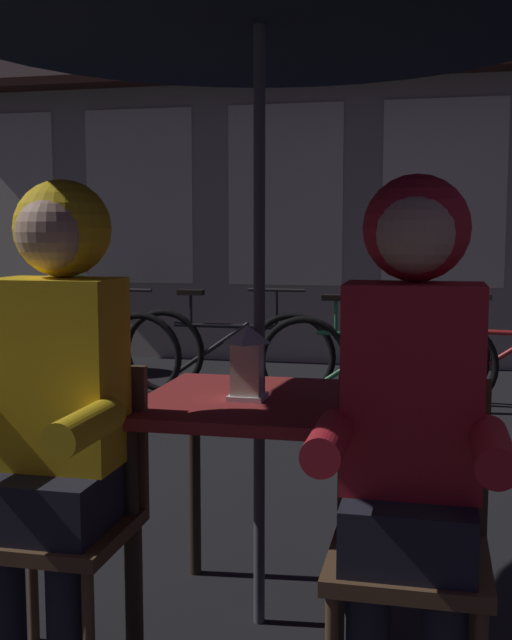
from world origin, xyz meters
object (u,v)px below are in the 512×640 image
at_px(bicycle_second, 78,351).
at_px(potted_plant, 66,312).
at_px(person_right_hooded, 412,399).
at_px(bicycle_third, 226,351).
at_px(person_left_hooded, 54,382).
at_px(bicycle_fourth, 375,361).
at_px(lantern, 247,361).
at_px(cafe_table, 259,429).
at_px(chair_left, 67,502).
at_px(chair_right, 410,530).

distance_m(bicycle_second, potted_plant, 1.11).
relative_size(person_right_hooded, bicycle_third, 0.83).
distance_m(person_left_hooded, bicycle_fourth, 3.70).
xyz_separation_m(bicycle_third, potted_plant, (-1.67, 0.71, 0.20)).
bearing_deg(lantern, cafe_table, 52.00).
distance_m(chair_left, person_left_hooded, 0.36).
xyz_separation_m(lantern, chair_right, (0.51, -0.33, -0.37)).
distance_m(lantern, bicycle_third, 3.63).
bearing_deg(cafe_table, person_right_hooded, -41.57).
relative_size(cafe_table, bicycle_fourth, 0.44).
bearing_deg(potted_plant, person_right_hooded, -55.27).
bearing_deg(bicycle_second, lantern, -57.00).
relative_size(bicycle_second, bicycle_third, 1.00).
height_order(cafe_table, chair_right, chair_right).
distance_m(cafe_table, chair_right, 0.62).
relative_size(chair_left, potted_plant, 0.95).
relative_size(chair_left, person_left_hooded, 0.62).
height_order(cafe_table, lantern, lantern).
xyz_separation_m(bicycle_second, potted_plant, (-0.55, 0.94, 0.20)).
distance_m(lantern, bicycle_second, 3.88).
relative_size(person_left_hooded, bicycle_third, 0.83).
distance_m(lantern, chair_left, 0.67).
xyz_separation_m(bicycle_second, bicycle_fourth, (2.26, -0.00, 0.00)).
bearing_deg(bicycle_second, person_right_hooded, -54.23).
xyz_separation_m(cafe_table, bicycle_third, (-1.01, 3.42, -0.29)).
relative_size(chair_left, chair_right, 1.00).
bearing_deg(bicycle_third, bicycle_second, -168.66).
distance_m(lantern, person_right_hooded, 0.64).
height_order(cafe_table, bicycle_third, bicycle_third).
xyz_separation_m(chair_left, person_left_hooded, (-0.00, -0.06, 0.36)).
bearing_deg(cafe_table, person_left_hooded, -138.43).
xyz_separation_m(cafe_table, chair_left, (-0.48, -0.37, -0.15)).
bearing_deg(chair_right, lantern, 146.90).
bearing_deg(person_right_hooded, potted_plant, 124.73).
bearing_deg(chair_left, person_left_hooded, -90.00).
bearing_deg(chair_right, bicycle_fourth, 95.51).
height_order(bicycle_second, bicycle_third, same).
bearing_deg(cafe_table, bicycle_second, 123.67).
relative_size(lantern, person_right_hooded, 0.17).
xyz_separation_m(person_right_hooded, potted_plant, (-3.16, 4.56, -0.30)).
bearing_deg(chair_right, cafe_table, 142.45).
distance_m(cafe_table, person_left_hooded, 0.67).
bearing_deg(cafe_table, bicycle_third, 106.47).
bearing_deg(person_left_hooded, bicycle_fourth, 80.33).
xyz_separation_m(chair_right, bicycle_fourth, (-0.34, 3.56, -0.14)).
distance_m(bicycle_fourth, potted_plant, 2.97).
bearing_deg(potted_plant, chair_right, -54.94).
bearing_deg(bicycle_fourth, person_right_hooded, -84.58).
distance_m(person_left_hooded, person_right_hooded, 0.96).
relative_size(chair_right, potted_plant, 0.95).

